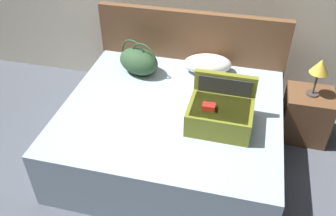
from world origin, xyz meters
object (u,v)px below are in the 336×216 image
(hard_case_large, at_px, (220,113))
(pillow_near_headboard, at_px, (208,64))
(nightstand, at_px, (306,115))
(table_lamp, at_px, (320,68))
(duffel_bag, at_px, (139,61))
(bed, at_px, (171,132))

(hard_case_large, height_order, pillow_near_headboard, hard_case_large)
(nightstand, relative_size, table_lamp, 1.36)
(pillow_near_headboard, bearing_deg, hard_case_large, -74.13)
(duffel_bag, bearing_deg, bed, -47.91)
(bed, xyz_separation_m, pillow_near_headboard, (0.21, 0.67, 0.37))
(duffel_bag, relative_size, pillow_near_headboard, 1.04)
(duffel_bag, bearing_deg, nightstand, 3.26)
(duffel_bag, distance_m, nightstand, 1.75)
(table_lamp, bearing_deg, duffel_bag, -176.74)
(nightstand, height_order, table_lamp, table_lamp)
(nightstand, bearing_deg, duffel_bag, -176.74)
(bed, distance_m, hard_case_large, 0.61)
(hard_case_large, distance_m, nightstand, 1.16)
(bed, relative_size, duffel_bag, 3.87)
(hard_case_large, bearing_deg, table_lamp, 42.50)
(bed, relative_size, table_lamp, 5.07)
(bed, distance_m, table_lamp, 1.47)
(duffel_bag, distance_m, pillow_near_headboard, 0.69)
(hard_case_large, relative_size, pillow_near_headboard, 1.09)
(hard_case_large, distance_m, table_lamp, 1.08)
(hard_case_large, bearing_deg, pillow_near_headboard, 106.76)
(hard_case_large, relative_size, table_lamp, 1.38)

